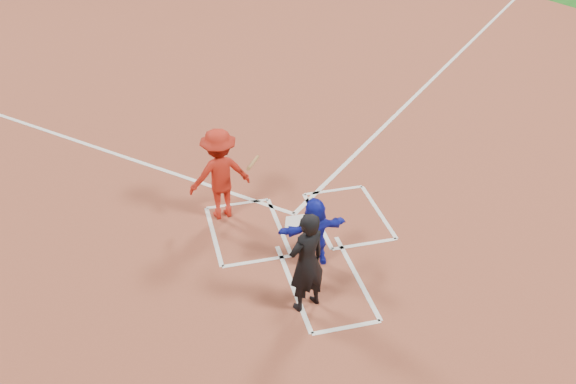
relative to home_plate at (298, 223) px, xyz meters
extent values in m
plane|color=#155615|center=(0.00, 0.00, -0.02)|extent=(120.00, 120.00, 0.00)
cylinder|color=brown|center=(0.00, 6.00, -0.01)|extent=(28.00, 28.00, 0.01)
cylinder|color=silver|center=(0.00, 0.00, 0.00)|extent=(0.60, 0.60, 0.02)
imported|color=#1620B7|center=(-0.05, -1.19, 0.63)|extent=(1.21, 0.45, 1.28)
imported|color=black|center=(-0.46, -2.18, 0.86)|extent=(0.74, 0.62, 1.74)
cube|color=white|center=(-0.98, 0.92, -0.01)|extent=(1.22, 0.08, 0.01)
cube|color=white|center=(-0.98, -0.92, -0.01)|extent=(1.22, 0.08, 0.01)
cube|color=white|center=(-0.37, 0.00, -0.01)|extent=(0.08, 1.83, 0.01)
cube|color=white|center=(-1.59, 0.00, -0.01)|extent=(0.08, 1.83, 0.01)
cube|color=white|center=(0.98, 0.92, -0.01)|extent=(1.22, 0.08, 0.01)
cube|color=white|center=(0.98, -0.92, -0.01)|extent=(1.22, 0.08, 0.01)
cube|color=white|center=(0.37, 0.00, -0.01)|extent=(0.08, 1.83, 0.01)
cube|color=white|center=(1.59, 0.00, -0.01)|extent=(0.08, 1.83, 0.01)
cube|color=white|center=(-0.55, -1.70, -0.01)|extent=(0.08, 2.20, 0.01)
cube|color=white|center=(0.55, -1.70, -0.01)|extent=(0.08, 2.20, 0.01)
cube|color=white|center=(0.00, -2.80, -0.01)|extent=(1.10, 0.08, 0.01)
cube|color=white|center=(7.07, 7.37, -0.01)|extent=(14.21, 14.21, 0.01)
imported|color=#B52114|center=(-1.32, 0.63, 0.89)|extent=(1.23, 0.81, 1.79)
cylinder|color=#A5723C|center=(-0.72, 0.48, 1.13)|extent=(0.39, 0.80, 0.28)
camera|label=1|loc=(-2.60, -9.39, 6.95)|focal=40.00mm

